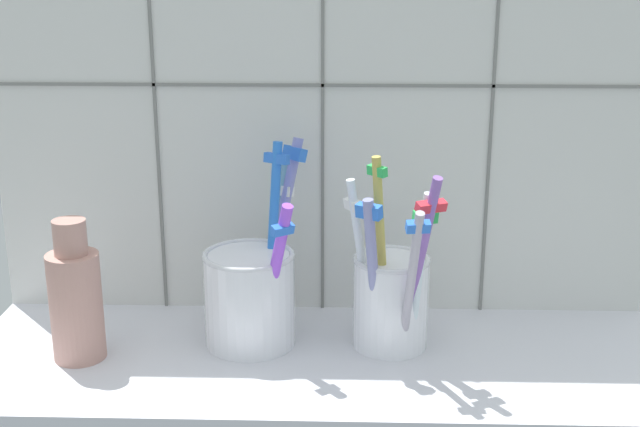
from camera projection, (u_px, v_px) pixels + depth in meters
The scene contains 5 objects.
counter_slab at pixel (319, 366), 76.19cm from camera, with size 64.00×22.00×2.00cm, color silver.
tile_wall_back at pixel (323, 106), 81.29cm from camera, with size 64.00×2.20×45.00cm.
toothbrush_cup_left at pixel (252, 291), 77.26cm from camera, with size 9.39×11.64×18.46cm.
toothbrush_cup_right at pixel (391, 295), 76.29cm from camera, with size 8.59×11.29×18.30cm.
ceramic_vase at pixel (76, 299), 74.16cm from camera, with size 4.60×4.60×12.86cm.
Camera 1 is at (2.15, -68.68, 36.67)cm, focal length 47.56 mm.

